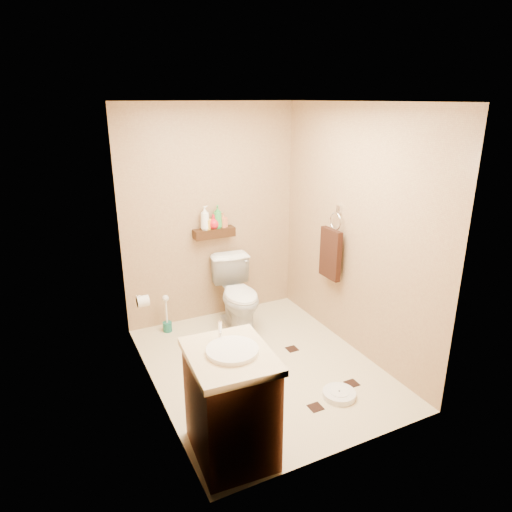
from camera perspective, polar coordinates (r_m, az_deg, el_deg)
ground at (r=4.49m, az=0.72°, el=-13.55°), size 2.50×2.50×0.00m
wall_back at (r=5.07m, az=-5.64°, el=5.08°), size 2.00×0.04×2.40m
wall_front at (r=2.99m, az=11.77°, el=-5.52°), size 2.00×0.04×2.40m
wall_left at (r=3.65m, az=-13.34°, el=-1.00°), size 0.04×2.50×2.40m
wall_right at (r=4.50m, az=12.24°, el=2.88°), size 0.04×2.50×2.40m
ceiling at (r=3.78m, az=0.88°, el=18.75°), size 2.00×2.50×0.02m
wall_shelf at (r=5.05m, az=-5.25°, el=2.91°), size 0.46×0.14×0.10m
floor_accents at (r=4.46m, az=1.57°, el=-13.78°), size 1.18×1.46×0.01m
toilet at (r=5.02m, az=-2.23°, el=-4.85°), size 0.51×0.80×0.77m
vanity at (r=3.34m, az=-3.17°, el=-17.82°), size 0.60×0.71×0.95m
bathroom_scale at (r=4.14m, az=10.35°, el=-16.62°), size 0.37×0.37×0.06m
toilet_brush at (r=5.10m, az=-11.08°, el=-7.70°), size 0.10×0.10×0.43m
towel_ring at (r=4.71m, az=9.34°, el=0.57°), size 0.12×0.30×0.76m
toilet_paper at (r=4.48m, az=-13.97°, el=-5.51°), size 0.12×0.11×0.12m
bottle_a at (r=4.97m, az=-6.41°, el=4.76°), size 0.13×0.13×0.26m
bottle_b at (r=4.99m, az=-6.13°, el=4.26°), size 0.11×0.11×0.17m
bottle_c at (r=5.01m, az=-5.31°, el=4.32°), size 0.14×0.14×0.16m
bottle_d at (r=5.02m, az=-4.81°, el=4.92°), size 0.14×0.14×0.26m
bottle_e at (r=5.05m, az=-4.14°, el=4.50°), size 0.10×0.10×0.16m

